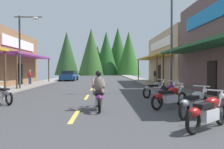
% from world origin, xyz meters
% --- Properties ---
extents(ground, '(10.23, 78.70, 0.10)m').
position_xyz_m(ground, '(0.00, 24.35, -0.05)').
color(ground, '#424244').
extents(sidewalk_left, '(2.15, 78.70, 0.12)m').
position_xyz_m(sidewalk_left, '(-6.19, 24.35, 0.06)').
color(sidewalk_left, gray).
rests_on(sidewalk_left, ground).
extents(sidewalk_right, '(2.15, 78.70, 0.12)m').
position_xyz_m(sidewalk_right, '(6.19, 24.35, 0.06)').
color(sidewalk_right, gray).
rests_on(sidewalk_right, ground).
extents(centerline_dashes, '(0.16, 55.85, 0.01)m').
position_xyz_m(centerline_dashes, '(0.00, 28.28, 0.01)').
color(centerline_dashes, '#E0C64C').
rests_on(centerline_dashes, ground).
extents(storefront_right_far, '(8.31, 13.15, 5.61)m').
position_xyz_m(storefront_right_far, '(10.48, 26.71, 2.81)').
color(storefront_right_far, tan).
rests_on(storefront_right_far, ground).
extents(streetlamp_left, '(2.12, 0.30, 5.73)m').
position_xyz_m(streetlamp_left, '(-5.17, 18.62, 3.78)').
color(streetlamp_left, '#474C51').
rests_on(streetlamp_left, ground).
extents(streetlamp_right, '(2.12, 0.30, 6.89)m').
position_xyz_m(streetlamp_right, '(5.22, 15.93, 4.42)').
color(streetlamp_right, '#474C51').
rests_on(streetlamp_right, ground).
extents(motorcycle_parked_right_0, '(1.73, 1.41, 1.04)m').
position_xyz_m(motorcycle_parked_right_0, '(3.79, 6.46, 0.49)').
color(motorcycle_parked_right_0, black).
rests_on(motorcycle_parked_right_0, ground).
extents(motorcycle_parked_right_1, '(1.62, 1.55, 1.04)m').
position_xyz_m(motorcycle_parked_right_1, '(4.06, 8.10, 0.49)').
color(motorcycle_parked_right_1, black).
rests_on(motorcycle_parked_right_1, ground).
extents(motorcycle_parked_right_2, '(1.84, 1.26, 1.04)m').
position_xyz_m(motorcycle_parked_right_2, '(3.70, 9.85, 0.49)').
color(motorcycle_parked_right_2, black).
rests_on(motorcycle_parked_right_2, ground).
extents(motorcycle_parked_right_3, '(1.48, 1.68, 1.04)m').
position_xyz_m(motorcycle_parked_right_3, '(4.12, 11.59, 0.49)').
color(motorcycle_parked_right_3, black).
rests_on(motorcycle_parked_right_3, ground).
extents(motorcycle_parked_right_4, '(1.72, 1.43, 1.04)m').
position_xyz_m(motorcycle_parked_right_4, '(3.92, 13.61, 0.49)').
color(motorcycle_parked_right_4, black).
rests_on(motorcycle_parked_right_4, ground).
extents(motorcycle_parked_left_3, '(1.64, 1.53, 1.04)m').
position_xyz_m(motorcycle_parked_left_3, '(-3.78, 11.40, 0.49)').
color(motorcycle_parked_left_3, black).
rests_on(motorcycle_parked_left_3, ground).
extents(rider_cruising_lead, '(0.60, 2.14, 1.57)m').
position_xyz_m(rider_cruising_lead, '(0.78, 9.62, 0.66)').
color(rider_cruising_lead, black).
rests_on(rider_cruising_lead, ground).
extents(pedestrian_by_shop, '(0.41, 0.50, 1.54)m').
position_xyz_m(pedestrian_by_shop, '(-6.39, 23.85, 0.88)').
color(pedestrian_by_shop, '#333F8C').
rests_on(pedestrian_by_shop, ground).
extents(pedestrian_browsing, '(0.29, 0.57, 1.66)m').
position_xyz_m(pedestrian_browsing, '(6.16, 24.07, 0.96)').
color(pedestrian_browsing, '#726659').
rests_on(pedestrian_browsing, ground).
extents(parked_car_curbside, '(2.21, 4.37, 1.40)m').
position_xyz_m(parked_car_curbside, '(-3.92, 33.00, 0.69)').
color(parked_car_curbside, '#1E4C8C').
rests_on(parked_car_curbside, ground).
extents(treeline_backdrop, '(23.05, 14.50, 13.62)m').
position_xyz_m(treeline_backdrop, '(0.58, 64.27, 6.02)').
color(treeline_backdrop, '#284F23').
rests_on(treeline_backdrop, ground).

